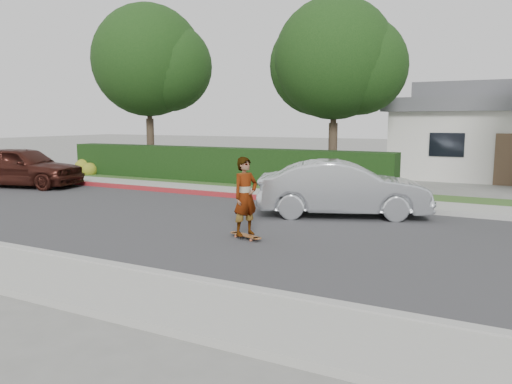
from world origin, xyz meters
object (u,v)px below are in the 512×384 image
at_px(skateboarder, 245,196).
at_px(car_silver, 343,189).
at_px(car_maroon, 23,167).
at_px(skateboard, 246,235).

bearing_deg(skateboarder, car_silver, 5.55).
bearing_deg(skateboarder, car_maroon, 95.14).
height_order(skateboard, car_silver, car_silver).
relative_size(skateboard, car_maroon, 0.20).
xyz_separation_m(skateboarder, car_silver, (1.06, 3.63, -0.20)).
relative_size(skateboarder, car_maroon, 0.37).
relative_size(skateboard, car_silver, 0.21).
bearing_deg(car_silver, skateboard, 141.97).
distance_m(skateboarder, car_maroon, 12.58).
bearing_deg(car_silver, car_maroon, 68.32).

